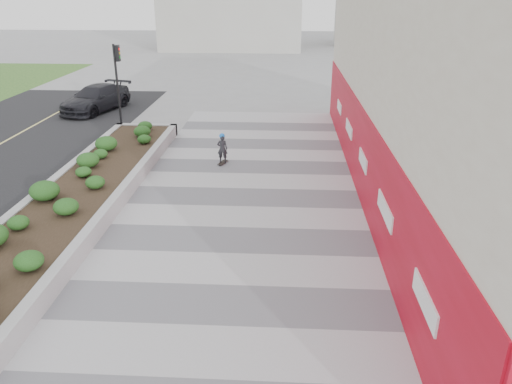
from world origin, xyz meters
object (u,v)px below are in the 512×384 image
planter (77,196)px  skateboarder (222,148)px  car_dark (96,98)px  traffic_signal_near (118,73)px

planter → skateboarder: (4.28, 4.71, 0.25)m
skateboarder → car_dark: bearing=149.1°
planter → car_dark: (-4.32, 13.86, 0.32)m
planter → skateboarder: skateboarder is taller
traffic_signal_near → car_dark: (-2.60, 3.36, -2.02)m
car_dark → skateboarder: bearing=-30.5°
planter → traffic_signal_near: 10.90m
skateboarder → traffic_signal_near: bearing=151.9°
planter → skateboarder: 6.37m
traffic_signal_near → skateboarder: size_ratio=3.19×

